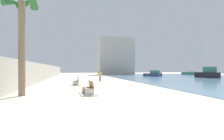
{
  "coord_description": "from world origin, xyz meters",
  "views": [
    {
      "loc": [
        -2.6,
        -10.99,
        1.8
      ],
      "look_at": [
        2.52,
        11.32,
        1.72
      ],
      "focal_mm": 26.99,
      "sensor_mm": 36.0,
      "label": 1
    }
  ],
  "objects_px": {
    "bench_near": "(88,91)",
    "boat_far_left": "(208,74)",
    "boat_far_right": "(191,73)",
    "person_walking": "(100,75)",
    "boat_outer": "(153,74)",
    "palm_tree": "(22,14)",
    "bench_far": "(76,83)",
    "boat_nearest": "(159,72)"
  },
  "relations": [
    {
      "from": "bench_near",
      "to": "boat_outer",
      "type": "height_order",
      "value": "boat_outer"
    },
    {
      "from": "palm_tree",
      "to": "boat_far_left",
      "type": "distance_m",
      "value": 35.98
    },
    {
      "from": "person_walking",
      "to": "boat_far_left",
      "type": "xyz_separation_m",
      "value": [
        23.69,
        4.78,
        -0.03
      ]
    },
    {
      "from": "palm_tree",
      "to": "boat_outer",
      "type": "distance_m",
      "value": 36.07
    },
    {
      "from": "bench_near",
      "to": "boat_nearest",
      "type": "height_order",
      "value": "boat_nearest"
    },
    {
      "from": "boat_nearest",
      "to": "person_walking",
      "type": "bearing_deg",
      "value": -134.11
    },
    {
      "from": "boat_far_right",
      "to": "boat_nearest",
      "type": "height_order",
      "value": "boat_nearest"
    },
    {
      "from": "bench_far",
      "to": "boat_outer",
      "type": "bearing_deg",
      "value": 45.37
    },
    {
      "from": "bench_far",
      "to": "boat_outer",
      "type": "relative_size",
      "value": 0.45
    },
    {
      "from": "boat_outer",
      "to": "bench_far",
      "type": "bearing_deg",
      "value": -134.63
    },
    {
      "from": "boat_far_right",
      "to": "boat_far_left",
      "type": "distance_m",
      "value": 21.62
    },
    {
      "from": "palm_tree",
      "to": "bench_near",
      "type": "xyz_separation_m",
      "value": [
        4.46,
        -0.43,
        -5.31
      ]
    },
    {
      "from": "palm_tree",
      "to": "boat_far_left",
      "type": "xyz_separation_m",
      "value": [
        31.06,
        17.55,
        -4.64
      ]
    },
    {
      "from": "bench_near",
      "to": "bench_far",
      "type": "height_order",
      "value": "same"
    },
    {
      "from": "bench_far",
      "to": "person_walking",
      "type": "bearing_deg",
      "value": 56.56
    },
    {
      "from": "palm_tree",
      "to": "bench_far",
      "type": "xyz_separation_m",
      "value": [
        3.74,
        7.26,
        -5.31
      ]
    },
    {
      "from": "palm_tree",
      "to": "boat_far_right",
      "type": "xyz_separation_m",
      "value": [
        41.74,
        36.35,
        -4.89
      ]
    },
    {
      "from": "person_walking",
      "to": "boat_far_right",
      "type": "relative_size",
      "value": 0.28
    },
    {
      "from": "boat_far_left",
      "to": "boat_far_right",
      "type": "bearing_deg",
      "value": 60.41
    },
    {
      "from": "person_walking",
      "to": "boat_outer",
      "type": "xyz_separation_m",
      "value": [
        15.93,
        14.32,
        -0.34
      ]
    },
    {
      "from": "boat_far_right",
      "to": "boat_nearest",
      "type": "bearing_deg",
      "value": -176.88
    },
    {
      "from": "bench_near",
      "to": "boat_far_left",
      "type": "xyz_separation_m",
      "value": [
        26.6,
        17.98,
        0.67
      ]
    },
    {
      "from": "bench_near",
      "to": "boat_outer",
      "type": "bearing_deg",
      "value": 55.6
    },
    {
      "from": "boat_far_right",
      "to": "boat_far_left",
      "type": "relative_size",
      "value": 0.87
    },
    {
      "from": "bench_near",
      "to": "boat_far_left",
      "type": "bearing_deg",
      "value": 34.05
    },
    {
      "from": "person_walking",
      "to": "boat_outer",
      "type": "bearing_deg",
      "value": 41.94
    },
    {
      "from": "bench_near",
      "to": "person_walking",
      "type": "distance_m",
      "value": 13.53
    },
    {
      "from": "person_walking",
      "to": "palm_tree",
      "type": "bearing_deg",
      "value": -120.01
    },
    {
      "from": "palm_tree",
      "to": "boat_outer",
      "type": "height_order",
      "value": "palm_tree"
    },
    {
      "from": "palm_tree",
      "to": "person_walking",
      "type": "relative_size",
      "value": 4.59
    },
    {
      "from": "person_walking",
      "to": "bench_far",
      "type": "bearing_deg",
      "value": -123.44
    },
    {
      "from": "bench_far",
      "to": "boat_far_left",
      "type": "xyz_separation_m",
      "value": [
        27.32,
        10.28,
        0.67
      ]
    },
    {
      "from": "person_walking",
      "to": "boat_far_right",
      "type": "xyz_separation_m",
      "value": [
        34.37,
        23.58,
        -0.28
      ]
    },
    {
      "from": "palm_tree",
      "to": "boat_far_left",
      "type": "bearing_deg",
      "value": 29.46
    },
    {
      "from": "boat_outer",
      "to": "person_walking",
      "type": "bearing_deg",
      "value": -138.06
    },
    {
      "from": "palm_tree",
      "to": "person_walking",
      "type": "distance_m",
      "value": 15.45
    },
    {
      "from": "palm_tree",
      "to": "boat_far_right",
      "type": "bearing_deg",
      "value": 41.05
    },
    {
      "from": "boat_nearest",
      "to": "boat_outer",
      "type": "bearing_deg",
      "value": -126.15
    },
    {
      "from": "bench_near",
      "to": "boat_far_right",
      "type": "relative_size",
      "value": 0.37
    },
    {
      "from": "palm_tree",
      "to": "bench_far",
      "type": "height_order",
      "value": "palm_tree"
    },
    {
      "from": "person_walking",
      "to": "boat_far_right",
      "type": "bearing_deg",
      "value": 34.46
    },
    {
      "from": "bench_near",
      "to": "person_walking",
      "type": "height_order",
      "value": "person_walking"
    }
  ]
}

